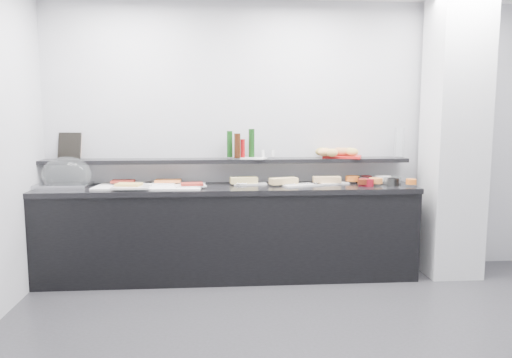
{
  "coord_description": "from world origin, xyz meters",
  "views": [
    {
      "loc": [
        -0.79,
        -3.05,
        1.59
      ],
      "look_at": [
        -0.45,
        1.45,
        1.0
      ],
      "focal_mm": 35.0,
      "sensor_mm": 36.0,
      "label": 1
    }
  ],
  "objects": [
    {
      "name": "food_meat_b",
      "position": [
        -1.04,
        1.58,
        0.94
      ],
      "size": [
        0.22,
        0.15,
        0.02
      ],
      "primitive_type": "cube",
      "rotation": [
        0.0,
        0.0,
        0.11
      ],
      "color": "maroon",
      "rests_on": "platter_meat_b"
    },
    {
      "name": "tongs_mid",
      "position": [
        -0.1,
        1.66,
        0.92
      ],
      "size": [
        0.14,
        0.09,
        0.01
      ],
      "primitive_type": "cylinder",
      "rotation": [
        0.0,
        1.57,
        0.52
      ],
      "color": "silver",
      "rests_on": "sandwich_plate_mid"
    },
    {
      "name": "counter_top",
      "position": [
        -0.7,
        1.7,
        0.88
      ],
      "size": [
        3.62,
        0.62,
        0.05
      ],
      "primitive_type": "cube",
      "color": "black",
      "rests_on": "buffet_cabinet"
    },
    {
      "name": "bottle_green_a",
      "position": [
        -0.68,
        1.91,
        1.29
      ],
      "size": [
        0.06,
        0.06,
        0.26
      ],
      "primitive_type": "cylinder",
      "rotation": [
        0.0,
        0.0,
        -0.05
      ],
      "color": "#103B10",
      "rests_on": "condiment_tray"
    },
    {
      "name": "tongs_left",
      "position": [
        -0.55,
        1.74,
        0.92
      ],
      "size": [
        0.15,
        0.06,
        0.01
      ],
      "primitive_type": "cylinder",
      "rotation": [
        0.0,
        1.57,
        0.32
      ],
      "color": "silver",
      "rests_on": "sandwich_plate_left"
    },
    {
      "name": "platter_meat_a",
      "position": [
        -1.58,
        1.8,
        0.92
      ],
      "size": [
        0.37,
        0.31,
        0.01
      ],
      "primitive_type": "cube",
      "rotation": [
        0.0,
        0.0,
        -0.37
      ],
      "color": "white",
      "rests_on": "linen_runner"
    },
    {
      "name": "bread_tray",
      "position": [
        0.46,
        1.9,
        1.16
      ],
      "size": [
        0.44,
        0.37,
        0.02
      ],
      "primitive_type": "cube",
      "rotation": [
        0.0,
        0.0,
        -0.33
      ],
      "color": "red",
      "rests_on": "wall_shelf"
    },
    {
      "name": "bread_roll_midw",
      "position": [
        0.29,
        1.91,
        1.21
      ],
      "size": [
        0.16,
        0.12,
        0.08
      ],
      "primitive_type": "ellipsoid",
      "rotation": [
        0.0,
        0.0,
        0.28
      ],
      "color": "#B08E43",
      "rests_on": "bread_tray"
    },
    {
      "name": "platter_cheese",
      "position": [
        -1.59,
        1.54,
        0.92
      ],
      "size": [
        0.35,
        0.24,
        0.01
      ],
      "primitive_type": "cube",
      "rotation": [
        0.0,
        0.0,
        -0.02
      ],
      "color": "silver",
      "rests_on": "linen_runner"
    },
    {
      "name": "bread_roll_s",
      "position": [
        0.33,
        1.78,
        1.21
      ],
      "size": [
        0.13,
        0.09,
        0.08
      ],
      "primitive_type": "ellipsoid",
      "rotation": [
        0.0,
        0.0,
        -0.1
      ],
      "color": "tan",
      "rests_on": "bread_tray"
    },
    {
      "name": "bowl_black_jam",
      "position": [
        0.66,
        1.8,
        0.94
      ],
      "size": [
        0.17,
        0.17,
        0.07
      ],
      "primitive_type": "cylinder",
      "rotation": [
        0.0,
        0.0,
        0.08
      ],
      "color": "black",
      "rests_on": "counter_top"
    },
    {
      "name": "fill_glass_cream",
      "position": [
        0.86,
        1.82,
        0.95
      ],
      "size": [
        0.17,
        0.17,
        0.05
      ],
      "primitive_type": "cylinder",
      "rotation": [
        0.0,
        0.0,
        0.08
      ],
      "color": "white",
      "rests_on": "bowl_glass_cream"
    },
    {
      "name": "bread_roll_n",
      "position": [
        0.43,
        1.93,
        1.21
      ],
      "size": [
        0.14,
        0.11,
        0.08
      ],
      "primitive_type": "ellipsoid",
      "rotation": [
        0.0,
        0.0,
        0.24
      ],
      "color": "#B87346",
      "rests_on": "bread_tray"
    },
    {
      "name": "buffet_cabinet",
      "position": [
        -0.7,
        1.7,
        0.42
      ],
      "size": [
        3.6,
        0.6,
        0.85
      ],
      "primitive_type": "cube",
      "color": "black",
      "rests_on": "ground"
    },
    {
      "name": "tongs_right",
      "position": [
        0.09,
        1.7,
        0.92
      ],
      "size": [
        0.16,
        0.03,
        0.01
      ],
      "primitive_type": "cylinder",
      "rotation": [
        0.0,
        1.57,
        0.13
      ],
      "color": "#B9BAC0",
      "rests_on": "sandwich_plate_right"
    },
    {
      "name": "bottle_green_b",
      "position": [
        -0.46,
        1.9,
        1.3
      ],
      "size": [
        0.07,
        0.07,
        0.28
      ],
      "primitive_type": "cylinder",
      "rotation": [
        0.0,
        0.0,
        0.18
      ],
      "color": "#0F350E",
      "rests_on": "condiment_tray"
    },
    {
      "name": "food_meat_a",
      "position": [
        -1.72,
        1.83,
        0.94
      ],
      "size": [
        0.22,
        0.14,
        0.02
      ],
      "primitive_type": "cube",
      "rotation": [
        0.0,
        0.0,
        -0.01
      ],
      "color": "maroon",
      "rests_on": "platter_meat_a"
    },
    {
      "name": "framed_print",
      "position": [
        -2.24,
        1.95,
        1.28
      ],
      "size": [
        0.24,
        0.11,
        0.26
      ],
      "primitive_type": "cube",
      "rotation": [
        -0.21,
        0.0,
        -0.18
      ],
      "color": "black",
      "rests_on": "wall_shelf"
    },
    {
      "name": "bowl_glass_cream",
      "position": [
        0.92,
        1.76,
        0.94
      ],
      "size": [
        0.24,
        0.24,
        0.07
      ],
      "primitive_type": "cylinder",
      "rotation": [
        0.0,
        0.0,
        -0.22
      ],
      "color": "white",
      "rests_on": "counter_top"
    },
    {
      "name": "platter_meat_b",
      "position": [
        -1.06,
        1.61,
        0.92
      ],
      "size": [
        0.31,
        0.24,
        0.01
      ],
      "primitive_type": "cube",
      "rotation": [
        0.0,
        0.0,
        0.2
      ],
      "color": "white",
      "rests_on": "linen_runner"
    },
    {
      "name": "cloche_base",
      "position": [
        -2.25,
        1.72,
        0.92
      ],
      "size": [
        0.49,
        0.34,
        0.04
      ],
      "primitive_type": "cube",
      "rotation": [
        0.0,
        0.0,
        -0.03
      ],
      "color": "#ADAFB4",
      "rests_on": "counter_top"
    },
    {
      "name": "cloche_dome",
      "position": [
        -2.21,
        1.72,
        1.03
      ],
      "size": [
        0.5,
        0.37,
        0.34
      ],
      "primitive_type": "ellipsoid",
      "rotation": [
        0.0,
        0.0,
        0.18
      ],
      "color": "silver",
      "rests_on": "cloche_base"
    },
    {
      "name": "bread_roll_nw",
      "position": [
        0.25,
        1.92,
        1.21
      ],
      "size": [
        0.15,
        0.12,
        0.08
      ],
      "primitive_type": "ellipsoid",
      "rotation": [
        0.0,
        0.0,
        0.27
      ],
      "color": "#AA8D41",
      "rests_on": "bread_tray"
    },
    {
      "name": "bowl_glass_fruit",
      "position": [
        0.67,
        1.79,
        0.94
      ],
      "size": [
        0.18,
        0.18,
        0.07
      ],
      "primitive_type": "cylinder",
      "rotation": [
        0.0,
        0.0,
        -0.33
      ],
      "color": "white",
      "rests_on": "counter_top"
    },
    {
      "name": "fill_glass_fruit",
      "position": [
        0.55,
        1.82,
        0.95
      ],
      "size": [
        0.17,
        0.17,
        0.05
      ],
      "primitive_type": "cylinder",
      "rotation": [
        0.0,
        0.0,
        -0.24
      ],
      "color": "#D25F1C",
      "rests_on": "bowl_glass_fruit"
    },
    {
      "name": "fill_glass_salmon",
      "position": [
        0.73,
        1.64,
        0.95
      ],
      "size": [
        0.14,
        0.14,
        0.05
      ],
      "primitive_type": "cylinder",
      "rotation": [
        0.0,
        0.0,
        -0.03
      ],
      "color": "orange",
      "rests_on": "bowl_glass_salmon"
    },
    {
      "name": "sandwich_plate_mid",
      "position": [
        0.01,
        1.68,
        0.91
      ],
      "size": [
        0.42,
        0.29,
        0.01
      ],
      "primitive_type": "cube",
      "rotation": [
        0.0,
        0.0,
        0.36
      ],
      "color": "silver",
      "rests_on": "counter_top"
    },
    {
      "name": "sandwich_food_mid",
      "position": [
        -0.16,
        1.7,
        0.94
      ],
      "size": [
        0.29,
        0.18,
        0.06
      ],
      "primitive_type": "cube",
      "rotation": [
        0.0,
        0.0,
        0.32
      ],
      "color": "tan",
      "rests_on": "sandwich_plate_mid"
    },
    {
      "name": "food_cheese",
      "position": [
        -1.62,
        1.6,
        0.94
      ],
      "size": [
        0.25,
        0.18,
        0.02
      ],
      "primitive_type": "cube",
      "rotation": [
        0.0,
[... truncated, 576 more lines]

